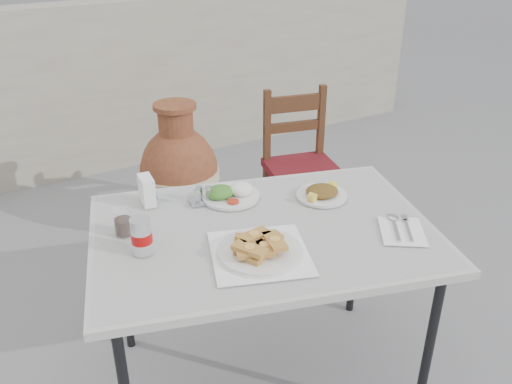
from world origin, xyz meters
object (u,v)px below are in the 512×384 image
cafe_table (263,240)px  condiment_caddy (202,197)px  salad_rice_plate (230,193)px  napkin_holder (147,190)px  cola_glass (123,223)px  soda_can (142,236)px  terracotta_urn (180,175)px  chair (301,166)px  salad_chopped_plate (322,193)px  pide_plate (260,246)px

cafe_table → condiment_caddy: (-0.11, 0.29, 0.07)m
salad_rice_plate → napkin_holder: napkin_holder is taller
cafe_table → cola_glass: size_ratio=14.37×
soda_can → terracotta_urn: soda_can is taller
condiment_caddy → chair: size_ratio=0.12×
salad_chopped_plate → condiment_caddy: bearing=155.9°
salad_rice_plate → chair: size_ratio=0.26×
cafe_table → terracotta_urn: (0.17, 1.27, -0.31)m
salad_rice_plate → cola_glass: bearing=-172.8°
salad_chopped_plate → pide_plate: bearing=-151.1°
pide_plate → condiment_caddy: condiment_caddy is taller
chair → soda_can: bearing=-132.4°
salad_rice_plate → condiment_caddy: condiment_caddy is taller
cafe_table → napkin_holder: bearing=127.9°
soda_can → chair: 1.49m
terracotta_urn → salad_rice_plate: bearing=-99.7°
salad_rice_plate → cola_glass: size_ratio=2.37×
salad_chopped_plate → soda_can: 0.75m
napkin_holder → salad_chopped_plate: bearing=-19.7°
soda_can → terracotta_urn: bearing=63.7°
chair → condiment_caddy: bearing=-132.6°
condiment_caddy → salad_rice_plate: bearing=-11.3°
soda_can → napkin_holder: bearing=68.0°
salad_chopped_plate → condiment_caddy: 0.47m
pide_plate → cola_glass: (-0.35, 0.34, 0.01)m
napkin_holder → terracotta_urn: size_ratio=0.14×
chair → terracotta_urn: chair is taller
soda_can → cola_glass: 0.15m
cola_glass → condiment_caddy: size_ratio=0.94×
pide_plate → terracotta_urn: 1.48m
cafe_table → napkin_holder: size_ratio=12.41×
cafe_table → salad_rice_plate: bearing=89.7°
cafe_table → terracotta_urn: bearing=82.3°
chair → salad_rice_plate: bearing=-127.9°
salad_chopped_plate → cola_glass: 0.77m
chair → cafe_table: bearing=-117.9°
napkin_holder → condiment_caddy: (0.19, -0.09, -0.03)m
cafe_table → soda_can: size_ratio=11.04×
salad_chopped_plate → soda_can: (-0.75, -0.03, 0.05)m
salad_rice_plate → salad_chopped_plate: 0.36m
salad_rice_plate → napkin_holder: 0.32m
salad_chopped_plate → soda_can: bearing=-177.7°
soda_can → chair: chair is taller
cola_glass → salad_rice_plate: bearing=7.2°
chair → pide_plate: bearing=-117.1°
salad_chopped_plate → terracotta_urn: 1.24m
cafe_table → cola_glass: 0.50m
salad_chopped_plate → napkin_holder: (-0.62, 0.29, 0.04)m
pide_plate → cola_glass: size_ratio=4.19×
salad_rice_plate → soda_can: size_ratio=1.82×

